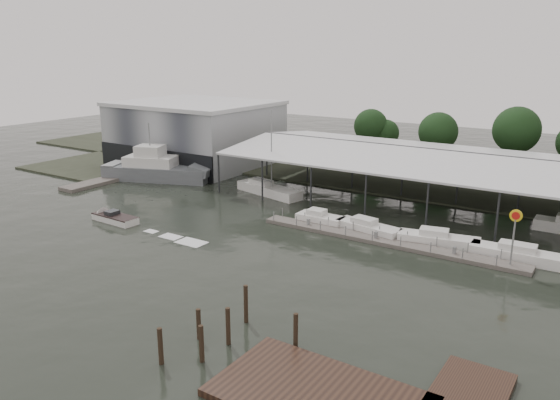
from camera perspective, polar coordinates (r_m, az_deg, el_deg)
The scene contains 17 objects.
ground at distance 55.96m, azimuth -7.59°, elevation -4.56°, with size 200.00×200.00×0.00m, color black.
land_strip_far at distance 90.59m, azimuth 9.98°, elevation 3.23°, with size 140.00×30.00×0.30m.
land_strip_west at distance 103.80m, azimuth -13.61°, elevation 4.59°, with size 20.00×40.00×0.30m.
storage_warehouse at distance 94.58m, azimuth -8.79°, elevation 7.00°, with size 24.50×20.50×10.50m.
covered_boat_shed at distance 70.97m, azimuth 18.29°, elevation 4.24°, with size 58.24×24.00×6.96m.
trawler_dock at distance 86.06m, azimuth -16.74°, elevation 2.25°, with size 3.00×18.00×0.50m.
floating_dock at distance 56.53m, azimuth 10.89°, elevation -4.28°, with size 28.00×2.00×1.40m.
shell_fuel_sign at distance 52.33m, azimuth 23.31°, elevation -2.63°, with size 1.10×0.18×5.55m.
grey_trawler at distance 83.82m, azimuth -12.62°, elevation 3.12°, with size 17.17×10.20×8.84m.
white_sailboat at distance 73.92m, azimuth -1.25°, elevation 1.09°, with size 10.75×4.90×11.63m.
speedboat_underway at distance 65.44m, azimuth -17.15°, elevation -1.77°, with size 17.63×2.78×2.00m.
moored_cruiser_0 at distance 61.59m, azimuth 4.20°, elevation -1.96°, with size 5.42×2.25×1.70m.
moored_cruiser_1 at distance 59.13m, azimuth 9.14°, elevation -2.88°, with size 7.52×3.33×1.70m.
moored_cruiser_2 at distance 57.14m, azimuth 16.17°, elevation -3.98°, with size 8.21×3.70×1.70m.
moored_cruiser_3 at distance 55.62m, azimuth 23.93°, elevation -5.28°, with size 9.39×2.46×1.70m.
mooring_pilings at distance 37.43m, azimuth -5.93°, elevation -13.55°, with size 6.34×7.59×3.49m.
horizon_tree_line at distance 89.89m, azimuth 25.11°, elevation 5.65°, with size 65.46×10.58×10.66m.
Camera 1 is at (34.73, -39.47, 19.16)m, focal length 35.00 mm.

